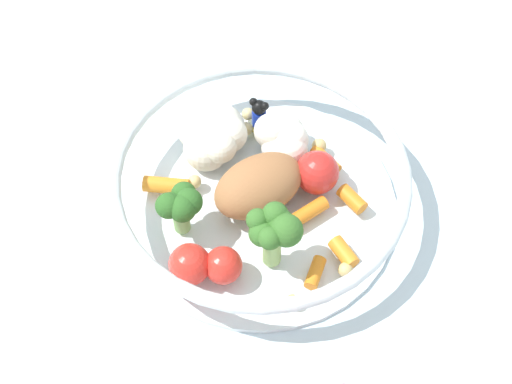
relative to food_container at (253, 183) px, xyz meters
name	(u,v)px	position (x,y,z in m)	size (l,w,h in m)	color
ground_plane	(238,195)	(0.01, 0.00, -0.03)	(2.40, 2.40, 0.00)	silver
food_container	(253,183)	(0.00, 0.00, 0.00)	(0.22, 0.22, 0.07)	white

